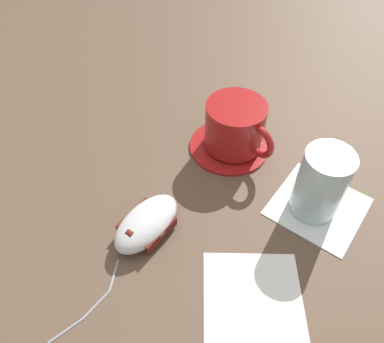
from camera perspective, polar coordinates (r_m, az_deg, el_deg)
name	(u,v)px	position (r m, az deg, el deg)	size (l,w,h in m)	color
ground_plane	(251,188)	(0.56, 9.05, -2.52)	(3.00, 3.00, 0.00)	brown
saucer	(229,145)	(0.60, 5.63, 4.00)	(0.13, 0.13, 0.01)	maroon
coffee_cup	(236,126)	(0.58, 6.71, 6.93)	(0.09, 0.12, 0.07)	maroon
computer_mouse	(147,223)	(0.50, -6.94, -7.83)	(0.11, 0.07, 0.03)	silver
napkin_under_glass	(318,206)	(0.56, 18.65, -5.01)	(0.12, 0.12, 0.00)	white
drinking_glass	(321,183)	(0.51, 19.05, -1.71)	(0.06, 0.06, 0.10)	silver
napkin_spare	(253,298)	(0.47, 9.26, -18.44)	(0.12, 0.12, 0.00)	white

